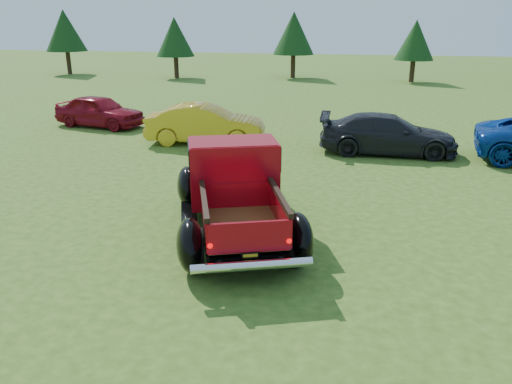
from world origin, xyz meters
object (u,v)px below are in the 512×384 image
tree_west (175,37)px  show_car_grey (388,134)px  tree_mid_left (294,33)px  tree_mid_right (415,40)px  show_car_yellow (206,124)px  pickup_truck (233,186)px  show_car_red (99,111)px  tree_far_west (65,31)px

tree_west → show_car_grey: tree_west is taller
tree_mid_left → tree_mid_right: tree_mid_left is taller
show_car_yellow → tree_west: bearing=15.6°
pickup_truck → show_car_red: bearing=111.4°
show_car_red → tree_west: bearing=21.5°
tree_mid_right → show_car_yellow: size_ratio=1.01×
show_car_yellow → show_car_grey: show_car_yellow is taller
tree_mid_left → show_car_grey: 23.82m
pickup_truck → show_car_grey: (3.59, 7.34, -0.26)m
pickup_truck → show_car_red: 12.65m
tree_far_west → show_car_yellow: tree_far_west is taller
tree_mid_right → show_car_grey: 22.02m
pickup_truck → show_car_yellow: pickup_truck is taller
pickup_truck → tree_far_west: bearing=106.7°
tree_far_west → show_car_yellow: (18.92, -21.63, -2.80)m
show_car_red → show_car_grey: size_ratio=0.85×
show_car_red → show_car_yellow: size_ratio=0.90×
tree_mid_right → tree_west: bearing=-176.8°
tree_mid_left → show_car_yellow: size_ratio=1.14×
show_car_grey → tree_far_west: bearing=47.9°
tree_far_west → show_car_grey: tree_far_west is taller
pickup_truck → show_car_yellow: (-2.99, 7.46, -0.21)m
tree_far_west → tree_mid_left: bearing=3.0°
show_car_grey → tree_mid_right: bearing=-8.2°
tree_far_west → pickup_truck: (21.91, -29.09, -2.59)m
tree_mid_left → show_car_grey: tree_mid_left is taller
show_car_red → show_car_yellow: show_car_yellow is taller
tree_far_west → show_car_grey: size_ratio=1.12×
show_car_grey → tree_west: bearing=35.1°
tree_mid_right → show_car_red: (-14.50, -19.64, -2.30)m
tree_far_west → show_car_red: size_ratio=1.32×
tree_far_west → pickup_truck: tree_far_west is taller
tree_west → tree_mid_left: (9.00, 2.00, 0.27)m
show_car_grey → pickup_truck: bearing=152.3°
tree_mid_right → show_car_red: tree_mid_right is taller
tree_west → tree_mid_left: 9.22m
tree_mid_right → show_car_grey: tree_mid_right is taller
tree_far_west → show_car_yellow: size_ratio=1.19×
tree_mid_left → show_car_red: tree_mid_left is taller
tree_far_west → pickup_truck: size_ratio=0.92×
pickup_truck → show_car_red: pickup_truck is taller
tree_far_west → show_car_red: (13.50, -19.64, -2.85)m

